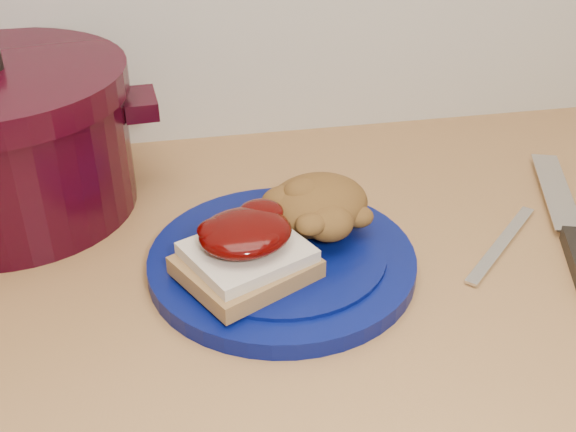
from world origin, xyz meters
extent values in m
cylinder|color=#050D4E|center=(-0.02, 1.48, 0.91)|extent=(0.35, 0.35, 0.02)
cube|color=olive|center=(-0.06, 1.45, 0.93)|extent=(0.15, 0.14, 0.02)
cube|color=beige|center=(-0.06, 1.45, 0.95)|extent=(0.13, 0.13, 0.01)
ellipsoid|color=#330201|center=(-0.06, 1.45, 0.97)|extent=(0.11, 0.11, 0.03)
ellipsoid|color=brown|center=(0.02, 1.52, 0.95)|extent=(0.14, 0.13, 0.06)
cube|color=silver|center=(0.32, 1.56, 0.91)|extent=(0.09, 0.18, 0.00)
cube|color=silver|center=(0.21, 1.47, 0.90)|extent=(0.13, 0.13, 0.00)
cylinder|color=black|center=(-0.30, 1.66, 0.97)|extent=(0.29, 0.29, 0.14)
cube|color=black|center=(-0.15, 1.67, 1.01)|extent=(0.04, 0.07, 0.02)
camera|label=1|loc=(-0.13, 0.89, 1.34)|focal=45.00mm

